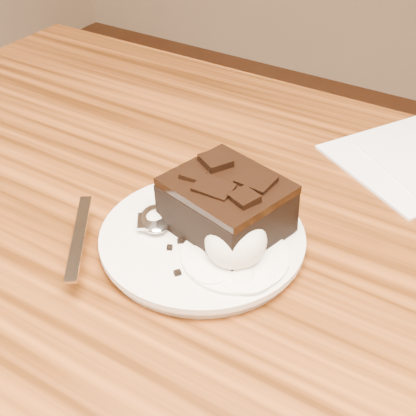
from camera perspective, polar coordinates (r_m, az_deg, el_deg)
The scene contains 10 objects.
plate at distance 0.56m, azimuth -0.55°, elevation -3.14°, with size 0.19×0.19×0.02m, color silver.
brownie at distance 0.55m, azimuth 1.80°, elevation -0.02°, with size 0.10×0.09×0.05m, color black.
ice_cream_scoop at distance 0.52m, azimuth 2.71°, elevation -3.25°, with size 0.05×0.06×0.05m, color silver.
melt_puddle at distance 0.53m, azimuth 2.66°, elevation -4.66°, with size 0.10×0.10×0.00m, color white.
spoon at distance 0.56m, azimuth -5.05°, elevation -1.17°, with size 0.03×0.18×0.01m, color silver, non-canonical shape.
napkin at distance 0.72m, azimuth 19.23°, elevation 4.33°, with size 0.16×0.16×0.01m, color white.
crumb_a at distance 0.51m, azimuth -2.97°, elevation -6.28°, with size 0.01×0.01×0.00m, color black.
crumb_b at distance 0.54m, azimuth -0.77°, elevation -3.81°, with size 0.01×0.01×0.00m, color black.
crumb_c at distance 0.54m, azimuth -2.68°, elevation -3.21°, with size 0.01×0.00×0.00m, color black.
crumb_d at distance 0.54m, azimuth -3.73°, elevation -3.83°, with size 0.01×0.01×0.00m, color black.
Camera 1 is at (0.17, -0.33, 1.12)m, focal length 50.94 mm.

